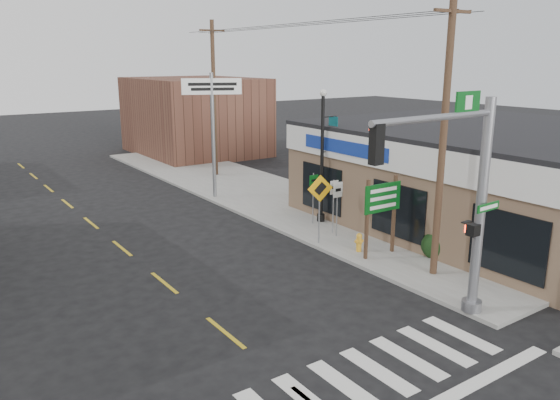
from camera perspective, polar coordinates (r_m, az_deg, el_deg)
sidewalk_right at (r=26.45m, az=1.78°, el=-0.60°), size 6.00×38.00×0.13m
center_line at (r=18.09m, az=-12.01°, el=-8.45°), size 0.12×56.00×0.01m
thrift_store at (r=25.22m, az=21.72°, el=2.13°), size 12.00×14.00×4.00m
bldg_distant_right at (r=41.90m, az=-8.90°, el=8.66°), size 8.00×10.00×5.60m
traffic_signal_pole at (r=14.80m, az=18.84°, el=1.19°), size 4.81×0.38×6.09m
guide_sign at (r=19.48m, az=10.60°, el=-0.59°), size 1.63×0.14×2.85m
fire_hydrant at (r=20.18m, az=8.26°, el=-4.31°), size 0.22×0.22×0.69m
ped_crossing_sign at (r=20.49m, az=4.19°, el=0.35°), size 1.04×0.07×2.67m
lamp_post at (r=23.12m, az=4.55°, el=5.60°), size 0.73×0.57×5.63m
dance_center_sign at (r=27.41m, az=-7.10°, el=9.99°), size 2.92×0.18×6.20m
bare_tree at (r=20.89m, az=18.59°, el=5.01°), size 2.32×2.32×4.65m
shrub_front at (r=20.28m, az=16.13°, el=-4.47°), size 1.17×1.17×0.88m
shrub_back at (r=24.43m, az=11.69°, el=-0.93°), size 1.20×1.20×0.90m
utility_pole_near at (r=17.69m, az=16.69°, el=6.31°), size 1.52×0.23×8.77m
utility_pole_far at (r=32.87m, az=-6.91°, el=10.56°), size 1.57×0.23×9.00m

